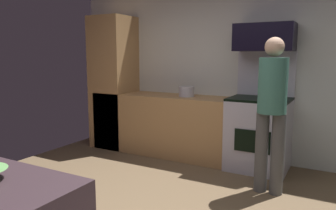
% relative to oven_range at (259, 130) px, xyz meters
% --- Properties ---
extents(wall_back, '(5.20, 0.12, 2.60)m').
position_rel_oven_range_xyz_m(wall_back, '(-0.47, 0.36, 0.78)').
color(wall_back, silver).
rests_on(wall_back, ground).
extents(lower_cabinet_run, '(2.40, 0.60, 0.90)m').
position_rel_oven_range_xyz_m(lower_cabinet_run, '(-1.37, 0.00, -0.07)').
color(lower_cabinet_run, '#AF8150').
rests_on(lower_cabinet_run, ground).
extents(cabinet_column, '(0.60, 0.60, 2.10)m').
position_rel_oven_range_xyz_m(cabinet_column, '(-2.37, 0.00, 0.53)').
color(cabinet_column, '#AF8150').
rests_on(cabinet_column, ground).
extents(oven_range, '(0.76, 0.65, 1.55)m').
position_rel_oven_range_xyz_m(oven_range, '(0.00, 0.00, 0.00)').
color(oven_range, '#B6B2C2').
rests_on(oven_range, ground).
extents(microwave, '(0.74, 0.38, 0.35)m').
position_rel_oven_range_xyz_m(microwave, '(-0.00, 0.08, 1.20)').
color(microwave, black).
rests_on(microwave, oven_range).
extents(person_cook, '(0.31, 0.30, 1.68)m').
position_rel_oven_range_xyz_m(person_cook, '(0.28, -0.71, 0.43)').
color(person_cook, '#4D4D4D').
rests_on(person_cook, ground).
extents(stock_pot, '(0.23, 0.23, 0.15)m').
position_rel_oven_range_xyz_m(stock_pot, '(-1.06, 0.00, 0.46)').
color(stock_pot, '#BAB7C3').
rests_on(stock_pot, lower_cabinet_run).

